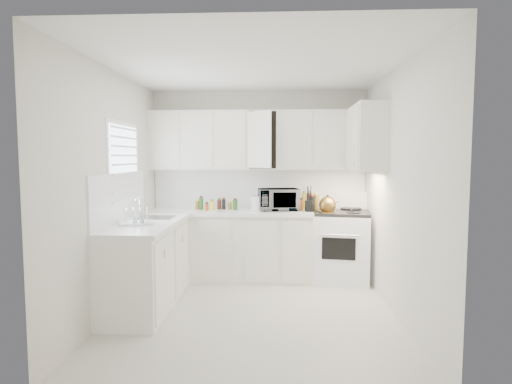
# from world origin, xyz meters

# --- Properties ---
(floor) EXTENTS (3.20, 3.20, 0.00)m
(floor) POSITION_xyz_m (0.00, 0.00, 0.00)
(floor) COLOR beige
(floor) RESTS_ON ground
(ceiling) EXTENTS (3.20, 3.20, 0.00)m
(ceiling) POSITION_xyz_m (0.00, 0.00, 2.60)
(ceiling) COLOR white
(ceiling) RESTS_ON ground
(wall_back) EXTENTS (3.00, 0.00, 3.00)m
(wall_back) POSITION_xyz_m (0.00, 1.60, 1.30)
(wall_back) COLOR silver
(wall_back) RESTS_ON ground
(wall_front) EXTENTS (3.00, 0.00, 3.00)m
(wall_front) POSITION_xyz_m (0.00, -1.60, 1.30)
(wall_front) COLOR silver
(wall_front) RESTS_ON ground
(wall_left) EXTENTS (0.00, 3.20, 3.20)m
(wall_left) POSITION_xyz_m (-1.50, 0.00, 1.30)
(wall_left) COLOR silver
(wall_left) RESTS_ON ground
(wall_right) EXTENTS (0.00, 3.20, 3.20)m
(wall_right) POSITION_xyz_m (1.50, 0.00, 1.30)
(wall_right) COLOR silver
(wall_right) RESTS_ON ground
(window_blinds) EXTENTS (0.06, 0.96, 1.06)m
(window_blinds) POSITION_xyz_m (-1.48, 0.35, 1.55)
(window_blinds) COLOR white
(window_blinds) RESTS_ON wall_left
(lower_cabinets_back) EXTENTS (2.22, 0.60, 0.90)m
(lower_cabinets_back) POSITION_xyz_m (-0.39, 1.30, 0.45)
(lower_cabinets_back) COLOR silver
(lower_cabinets_back) RESTS_ON floor
(lower_cabinets_left) EXTENTS (0.60, 1.60, 0.90)m
(lower_cabinets_left) POSITION_xyz_m (-1.20, 0.20, 0.45)
(lower_cabinets_left) COLOR silver
(lower_cabinets_left) RESTS_ON floor
(countertop_back) EXTENTS (2.24, 0.64, 0.05)m
(countertop_back) POSITION_xyz_m (-0.39, 1.29, 0.93)
(countertop_back) COLOR silver
(countertop_back) RESTS_ON lower_cabinets_back
(countertop_left) EXTENTS (0.64, 1.62, 0.05)m
(countertop_left) POSITION_xyz_m (-1.19, 0.20, 0.93)
(countertop_left) COLOR silver
(countertop_left) RESTS_ON lower_cabinets_left
(backsplash_back) EXTENTS (2.98, 0.02, 0.55)m
(backsplash_back) POSITION_xyz_m (0.00, 1.59, 1.23)
(backsplash_back) COLOR white
(backsplash_back) RESTS_ON wall_back
(backsplash_left) EXTENTS (0.02, 1.60, 0.55)m
(backsplash_left) POSITION_xyz_m (-1.49, 0.20, 1.23)
(backsplash_left) COLOR white
(backsplash_left) RESTS_ON wall_left
(upper_cabinets_back) EXTENTS (3.00, 0.33, 0.80)m
(upper_cabinets_back) POSITION_xyz_m (0.00, 1.44, 1.50)
(upper_cabinets_back) COLOR silver
(upper_cabinets_back) RESTS_ON wall_back
(upper_cabinets_right) EXTENTS (0.33, 0.90, 0.80)m
(upper_cabinets_right) POSITION_xyz_m (1.33, 0.82, 1.50)
(upper_cabinets_right) COLOR silver
(upper_cabinets_right) RESTS_ON wall_right
(sink) EXTENTS (0.42, 0.38, 0.30)m
(sink) POSITION_xyz_m (-1.19, 0.55, 1.07)
(sink) COLOR gray
(sink) RESTS_ON countertop_left
(stove) EXTENTS (0.88, 0.76, 1.21)m
(stove) POSITION_xyz_m (1.09, 1.29, 0.61)
(stove) COLOR white
(stove) RESTS_ON floor
(tea_kettle) EXTENTS (0.29, 0.25, 0.25)m
(tea_kettle) POSITION_xyz_m (0.91, 1.13, 1.07)
(tea_kettle) COLOR olive
(tea_kettle) RESTS_ON stove
(frying_pan) EXTENTS (0.34, 0.52, 0.04)m
(frying_pan) POSITION_xyz_m (1.27, 1.45, 0.97)
(frying_pan) COLOR black
(frying_pan) RESTS_ON stove
(microwave) EXTENTS (0.57, 0.37, 0.36)m
(microwave) POSITION_xyz_m (0.28, 1.34, 1.13)
(microwave) COLOR gray
(microwave) RESTS_ON countertop_back
(rice_cooker) EXTENTS (0.25, 0.25, 0.22)m
(rice_cooker) POSITION_xyz_m (0.00, 1.40, 1.06)
(rice_cooker) COLOR white
(rice_cooker) RESTS_ON countertop_back
(paper_towel) EXTENTS (0.12, 0.12, 0.27)m
(paper_towel) POSITION_xyz_m (0.07, 1.50, 1.08)
(paper_towel) COLOR white
(paper_towel) RESTS_ON countertop_back
(utensil_crock) EXTENTS (0.14, 0.14, 0.35)m
(utensil_crock) POSITION_xyz_m (0.68, 1.21, 1.13)
(utensil_crock) COLOR black
(utensil_crock) RESTS_ON countertop_back
(dish_rack) EXTENTS (0.42, 0.36, 0.19)m
(dish_rack) POSITION_xyz_m (-1.26, 0.04, 1.05)
(dish_rack) COLOR white
(dish_rack) RESTS_ON countertop_left
(spice_left_0) EXTENTS (0.06, 0.06, 0.13)m
(spice_left_0) POSITION_xyz_m (-0.85, 1.42, 1.02)
(spice_left_0) COLOR olive
(spice_left_0) RESTS_ON countertop_back
(spice_left_1) EXTENTS (0.06, 0.06, 0.13)m
(spice_left_1) POSITION_xyz_m (-0.78, 1.33, 1.02)
(spice_left_1) COLOR #2C6321
(spice_left_1) RESTS_ON countertop_back
(spice_left_2) EXTENTS (0.06, 0.06, 0.13)m
(spice_left_2) POSITION_xyz_m (-0.70, 1.42, 1.02)
(spice_left_2) COLOR #C9471A
(spice_left_2) RESTS_ON countertop_back
(spice_left_3) EXTENTS (0.06, 0.06, 0.13)m
(spice_left_3) POSITION_xyz_m (-0.62, 1.33, 1.02)
(spice_left_3) COLOR yellow
(spice_left_3) RESTS_ON countertop_back
(spice_left_4) EXTENTS (0.06, 0.06, 0.13)m
(spice_left_4) POSITION_xyz_m (-0.55, 1.42, 1.02)
(spice_left_4) COLOR #582519
(spice_left_4) RESTS_ON countertop_back
(spice_left_5) EXTENTS (0.06, 0.06, 0.13)m
(spice_left_5) POSITION_xyz_m (-0.47, 1.33, 1.02)
(spice_left_5) COLOR black
(spice_left_5) RESTS_ON countertop_back
(spice_left_6) EXTENTS (0.06, 0.06, 0.13)m
(spice_left_6) POSITION_xyz_m (-0.40, 1.42, 1.02)
(spice_left_6) COLOR olive
(spice_left_6) RESTS_ON countertop_back
(spice_left_7) EXTENTS (0.06, 0.06, 0.13)m
(spice_left_7) POSITION_xyz_m (-0.32, 1.33, 1.02)
(spice_left_7) COLOR #2C6321
(spice_left_7) RESTS_ON countertop_back
(sauce_right_0) EXTENTS (0.06, 0.06, 0.19)m
(sauce_right_0) POSITION_xyz_m (0.58, 1.46, 1.05)
(sauce_right_0) COLOR #C9471A
(sauce_right_0) RESTS_ON countertop_back
(sauce_right_1) EXTENTS (0.06, 0.06, 0.19)m
(sauce_right_1) POSITION_xyz_m (0.64, 1.40, 1.05)
(sauce_right_1) COLOR yellow
(sauce_right_1) RESTS_ON countertop_back
(sauce_right_2) EXTENTS (0.06, 0.06, 0.19)m
(sauce_right_2) POSITION_xyz_m (0.69, 1.46, 1.05)
(sauce_right_2) COLOR #582519
(sauce_right_2) RESTS_ON countertop_back
(sauce_right_3) EXTENTS (0.06, 0.06, 0.19)m
(sauce_right_3) POSITION_xyz_m (0.74, 1.40, 1.05)
(sauce_right_3) COLOR black
(sauce_right_3) RESTS_ON countertop_back
(sauce_right_4) EXTENTS (0.06, 0.06, 0.19)m
(sauce_right_4) POSITION_xyz_m (0.80, 1.46, 1.05)
(sauce_right_4) COLOR olive
(sauce_right_4) RESTS_ON countertop_back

